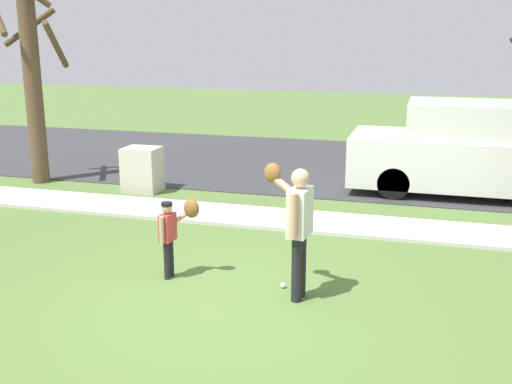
% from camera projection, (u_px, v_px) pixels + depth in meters
% --- Properties ---
extents(ground_plane, '(48.00, 48.00, 0.00)m').
position_uv_depth(ground_plane, '(288.00, 223.00, 10.87)').
color(ground_plane, '#567538').
extents(sidewalk_strip, '(36.00, 1.20, 0.06)m').
position_uv_depth(sidewalk_strip, '(289.00, 220.00, 10.95)').
color(sidewalk_strip, beige).
rests_on(sidewalk_strip, ground).
extents(road_surface, '(36.00, 6.80, 0.02)m').
position_uv_depth(road_surface, '(333.00, 164.00, 15.61)').
color(road_surface, '#38383A').
rests_on(road_surface, ground).
extents(person_adult, '(0.67, 0.67, 1.68)m').
position_uv_depth(person_adult, '(297.00, 219.00, 7.58)').
color(person_adult, black).
rests_on(person_adult, ground).
extents(person_child, '(0.50, 0.40, 1.10)m').
position_uv_depth(person_child, '(173.00, 227.00, 8.29)').
color(person_child, black).
rests_on(person_child, ground).
extents(baseball, '(0.07, 0.07, 0.07)m').
position_uv_depth(baseball, '(283.00, 285.00, 8.11)').
color(baseball, white).
rests_on(baseball, ground).
extents(utility_cabinet, '(0.73, 0.63, 0.93)m').
position_uv_depth(utility_cabinet, '(142.00, 169.00, 12.93)').
color(utility_cabinet, beige).
rests_on(utility_cabinet, ground).
extents(street_tree_far, '(1.84, 1.88, 4.59)m').
position_uv_depth(street_tree_far, '(31.00, 70.00, 13.19)').
color(street_tree_far, brown).
rests_on(street_tree_far, ground).
extents(parked_van_white, '(5.00, 1.95, 1.88)m').
position_uv_depth(parked_van_white, '(476.00, 151.00, 12.55)').
color(parked_van_white, silver).
rests_on(parked_van_white, road_surface).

